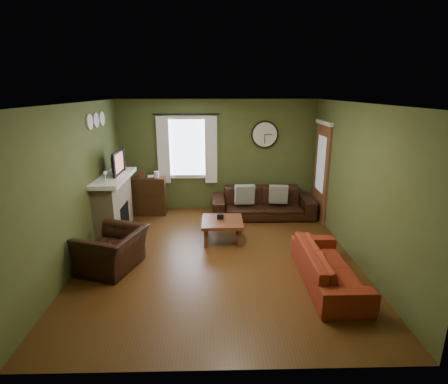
{
  "coord_description": "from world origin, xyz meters",
  "views": [
    {
      "loc": [
        -0.05,
        -5.55,
        2.8
      ],
      "look_at": [
        0.1,
        0.4,
        1.05
      ],
      "focal_mm": 28.0,
      "sensor_mm": 36.0,
      "label": 1
    }
  ],
  "objects_px": {
    "sofa_red": "(328,266)",
    "armchair": "(113,250)",
    "bookshelf": "(150,196)",
    "sofa_brown": "(263,203)",
    "coffee_table": "(222,230)"
  },
  "relations": [
    {
      "from": "sofa_red",
      "to": "armchair",
      "type": "distance_m",
      "value": 3.38
    },
    {
      "from": "bookshelf",
      "to": "sofa_brown",
      "type": "height_order",
      "value": "bookshelf"
    },
    {
      "from": "bookshelf",
      "to": "armchair",
      "type": "xyz_separation_m",
      "value": [
        -0.14,
        -2.57,
        -0.12
      ]
    },
    {
      "from": "sofa_brown",
      "to": "sofa_red",
      "type": "relative_size",
      "value": 1.22
    },
    {
      "from": "bookshelf",
      "to": "coffee_table",
      "type": "height_order",
      "value": "bookshelf"
    },
    {
      "from": "bookshelf",
      "to": "sofa_brown",
      "type": "bearing_deg",
      "value": -4.85
    },
    {
      "from": "bookshelf",
      "to": "armchair",
      "type": "height_order",
      "value": "bookshelf"
    },
    {
      "from": "bookshelf",
      "to": "sofa_brown",
      "type": "xyz_separation_m",
      "value": [
        2.59,
        -0.22,
        -0.11
      ]
    },
    {
      "from": "sofa_brown",
      "to": "coffee_table",
      "type": "xyz_separation_m",
      "value": [
        -0.94,
        -1.3,
        -0.13
      ]
    },
    {
      "from": "sofa_red",
      "to": "coffee_table",
      "type": "xyz_separation_m",
      "value": [
        -1.55,
        1.58,
        -0.07
      ]
    },
    {
      "from": "coffee_table",
      "to": "armchair",
      "type": "bearing_deg",
      "value": -149.47
    },
    {
      "from": "sofa_red",
      "to": "armchair",
      "type": "bearing_deg",
      "value": 81.02
    },
    {
      "from": "coffee_table",
      "to": "sofa_brown",
      "type": "bearing_deg",
      "value": 53.95
    },
    {
      "from": "armchair",
      "to": "coffee_table",
      "type": "xyz_separation_m",
      "value": [
        1.79,
        1.05,
        -0.12
      ]
    },
    {
      "from": "bookshelf",
      "to": "coffee_table",
      "type": "xyz_separation_m",
      "value": [
        1.65,
        -1.52,
        -0.23
      ]
    }
  ]
}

